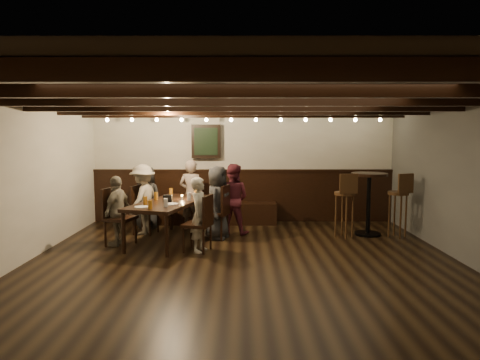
{
  "coord_description": "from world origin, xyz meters",
  "views": [
    {
      "loc": [
        -0.05,
        -5.79,
        1.88
      ],
      "look_at": [
        -0.07,
        1.3,
        1.14
      ],
      "focal_mm": 32.0,
      "sensor_mm": 36.0,
      "label": 1
    }
  ],
  "objects_px": {
    "person_left_far": "(118,211)",
    "chair_left_near": "(145,219)",
    "person_right_near": "(217,203)",
    "bar_stool_left": "(344,214)",
    "person_right_far": "(200,215)",
    "person_bench_right": "(232,199)",
    "bar_stool_right": "(398,213)",
    "chair_right_near": "(216,222)",
    "chair_right_far": "(198,234)",
    "person_left_near": "(143,199)",
    "person_bench_left": "(147,197)",
    "high_top_table": "(369,194)",
    "person_bench_centre": "(191,195)",
    "dining_table": "(169,205)",
    "chair_left_far": "(120,228)"
  },
  "relations": [
    {
      "from": "person_bench_left",
      "to": "person_left_far",
      "type": "distance_m",
      "value": 1.36
    },
    {
      "from": "person_bench_centre",
      "to": "bar_stool_right",
      "type": "distance_m",
      "value": 3.96
    },
    {
      "from": "chair_left_far",
      "to": "person_left_near",
      "type": "bearing_deg",
      "value": -178.14
    },
    {
      "from": "chair_right_far",
      "to": "person_left_near",
      "type": "xyz_separation_m",
      "value": [
        -1.18,
        1.26,
        0.39
      ]
    },
    {
      "from": "chair_left_near",
      "to": "chair_left_far",
      "type": "distance_m",
      "value": 0.9
    },
    {
      "from": "person_right_near",
      "to": "person_right_far",
      "type": "distance_m",
      "value": 0.9
    },
    {
      "from": "person_bench_right",
      "to": "high_top_table",
      "type": "bearing_deg",
      "value": -167.14
    },
    {
      "from": "person_right_near",
      "to": "person_left_far",
      "type": "bearing_deg",
      "value": 120.96
    },
    {
      "from": "person_right_far",
      "to": "bar_stool_right",
      "type": "distance_m",
      "value": 3.71
    },
    {
      "from": "dining_table",
      "to": "person_bench_centre",
      "type": "xyz_separation_m",
      "value": [
        0.28,
        1.01,
        0.04
      ]
    },
    {
      "from": "dining_table",
      "to": "person_bench_left",
      "type": "bearing_deg",
      "value": 135.0
    },
    {
      "from": "high_top_table",
      "to": "chair_left_far",
      "type": "bearing_deg",
      "value": -170.34
    },
    {
      "from": "person_right_near",
      "to": "person_right_far",
      "type": "height_order",
      "value": "person_right_near"
    },
    {
      "from": "high_top_table",
      "to": "bar_stool_right",
      "type": "distance_m",
      "value": 0.62
    },
    {
      "from": "bar_stool_right",
      "to": "chair_left_near",
      "type": "bearing_deg",
      "value": 155.23
    },
    {
      "from": "chair_right_far",
      "to": "person_left_far",
      "type": "bearing_deg",
      "value": 90.0
    },
    {
      "from": "dining_table",
      "to": "person_left_far",
      "type": "height_order",
      "value": "person_left_far"
    },
    {
      "from": "chair_right_near",
      "to": "bar_stool_right",
      "type": "xyz_separation_m",
      "value": [
        3.36,
        0.12,
        0.14
      ]
    },
    {
      "from": "person_right_far",
      "to": "bar_stool_right",
      "type": "relative_size",
      "value": 1.01
    },
    {
      "from": "high_top_table",
      "to": "dining_table",
      "type": "bearing_deg",
      "value": -171.93
    },
    {
      "from": "person_left_far",
      "to": "person_bench_left",
      "type": "bearing_deg",
      "value": -173.66
    },
    {
      "from": "person_bench_left",
      "to": "bar_stool_left",
      "type": "distance_m",
      "value": 3.89
    },
    {
      "from": "person_left_near",
      "to": "person_right_far",
      "type": "distance_m",
      "value": 1.75
    },
    {
      "from": "person_bench_left",
      "to": "chair_left_near",
      "type": "bearing_deg",
      "value": 111.86
    },
    {
      "from": "dining_table",
      "to": "person_bench_centre",
      "type": "distance_m",
      "value": 1.05
    },
    {
      "from": "dining_table",
      "to": "bar_stool_right",
      "type": "xyz_separation_m",
      "value": [
        4.17,
        0.36,
        -0.22
      ]
    },
    {
      "from": "person_right_near",
      "to": "bar_stool_left",
      "type": "distance_m",
      "value": 2.34
    },
    {
      "from": "chair_right_near",
      "to": "person_bench_centre",
      "type": "relative_size",
      "value": 0.7
    },
    {
      "from": "person_bench_right",
      "to": "bar_stool_right",
      "type": "xyz_separation_m",
      "value": [
        3.07,
        -0.27,
        -0.23
      ]
    },
    {
      "from": "dining_table",
      "to": "bar_stool_left",
      "type": "height_order",
      "value": "bar_stool_left"
    },
    {
      "from": "person_left_far",
      "to": "bar_stool_right",
      "type": "relative_size",
      "value": 1.0
    },
    {
      "from": "chair_left_far",
      "to": "person_bench_left",
      "type": "bearing_deg",
      "value": -172.44
    },
    {
      "from": "chair_right_near",
      "to": "chair_left_near",
      "type": "bearing_deg",
      "value": 90.0
    },
    {
      "from": "dining_table",
      "to": "person_bench_centre",
      "type": "bearing_deg",
      "value": 90.0
    },
    {
      "from": "high_top_table",
      "to": "person_right_far",
      "type": "bearing_deg",
      "value": -159.4
    },
    {
      "from": "person_right_near",
      "to": "person_bench_centre",
      "type": "bearing_deg",
      "value": 51.34
    },
    {
      "from": "person_bench_right",
      "to": "person_right_near",
      "type": "distance_m",
      "value": 0.47
    },
    {
      "from": "person_bench_right",
      "to": "person_bench_left",
      "type": "bearing_deg",
      "value": -0.0
    },
    {
      "from": "dining_table",
      "to": "chair_left_far",
      "type": "relative_size",
      "value": 2.12
    },
    {
      "from": "person_bench_centre",
      "to": "bar_stool_right",
      "type": "bearing_deg",
      "value": -174.13
    },
    {
      "from": "chair_right_near",
      "to": "person_bench_left",
      "type": "height_order",
      "value": "person_bench_left"
    },
    {
      "from": "person_bench_centre",
      "to": "bar_stool_right",
      "type": "xyz_separation_m",
      "value": [
        3.9,
        -0.65,
        -0.26
      ]
    },
    {
      "from": "bar_stool_left",
      "to": "bar_stool_right",
      "type": "relative_size",
      "value": 1.0
    },
    {
      "from": "bar_stool_right",
      "to": "chair_left_far",
      "type": "bearing_deg",
      "value": 165.31
    },
    {
      "from": "chair_right_far",
      "to": "person_left_near",
      "type": "height_order",
      "value": "person_left_near"
    },
    {
      "from": "person_right_near",
      "to": "high_top_table",
      "type": "bearing_deg",
      "value": -68.94
    },
    {
      "from": "chair_right_far",
      "to": "person_bench_centre",
      "type": "height_order",
      "value": "person_bench_centre"
    },
    {
      "from": "person_left_far",
      "to": "chair_left_near",
      "type": "bearing_deg",
      "value": 178.06
    },
    {
      "from": "person_bench_right",
      "to": "high_top_table",
      "type": "relative_size",
      "value": 1.14
    },
    {
      "from": "person_bench_centre",
      "to": "person_right_far",
      "type": "distance_m",
      "value": 1.68
    }
  ]
}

